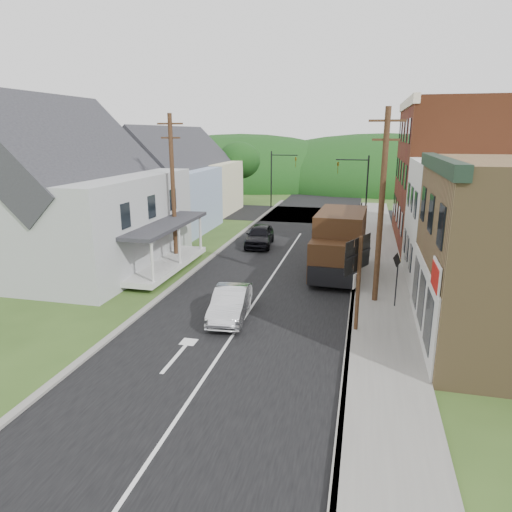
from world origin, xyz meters
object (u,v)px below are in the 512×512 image
Objects in this scene: delivery_van at (339,244)px; route_sign_cluster at (358,270)px; silver_sedan at (230,304)px; dark_sedan at (260,236)px; warning_sign at (397,272)px.

route_sign_cluster reaches higher than delivery_van.
silver_sedan is 0.92× the size of dark_sedan.
warning_sign is at bearing 83.90° from route_sign_cluster.
silver_sedan is 7.67m from warning_sign.
silver_sedan is at bearing -159.19° from route_sign_cluster.
silver_sedan is at bearing 176.41° from warning_sign.
warning_sign is (7.06, 2.76, 1.12)m from silver_sedan.
silver_sedan is 1.59× the size of warning_sign.
silver_sedan is 0.62× the size of delivery_van.
dark_sedan is at bearing 91.18° from silver_sedan.
warning_sign is at bearing -56.47° from delivery_van.
delivery_van is 7.91m from route_sign_cluster.
dark_sedan is 0.68× the size of delivery_van.
route_sign_cluster is (1.14, -7.78, 0.85)m from delivery_van.
delivery_van reaches higher than dark_sedan.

